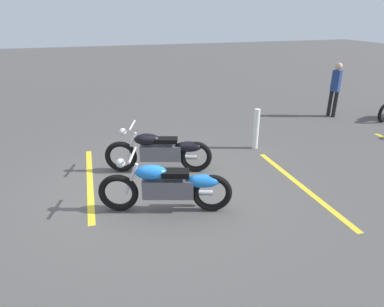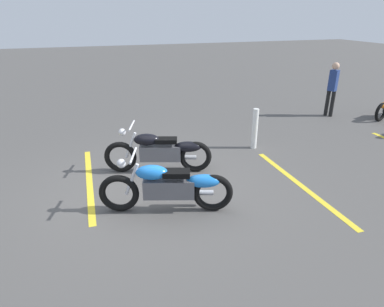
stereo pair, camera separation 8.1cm
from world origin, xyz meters
The scene contains 7 objects.
ground_plane centered at (0.00, 0.00, 0.00)m, with size 60.00×60.00×0.00m, color #514F4C.
motorcycle_bright_foreground centered at (0.16, -0.77, 0.46)m, with size 2.16×0.85×1.04m.
motorcycle_dark_foreground centered at (0.37, 0.74, 0.46)m, with size 2.16×0.85×1.04m.
bystander_near_row centered at (6.48, 3.05, 0.94)m, with size 0.27×0.29×1.69m.
bollard_post centered at (2.86, 1.32, 0.50)m, with size 0.14×0.14×0.99m, color white.
parking_stripe_near centered at (-1.09, 0.75, 0.00)m, with size 3.20×0.12×0.01m, color yellow.
parking_stripe_mid centered at (2.80, -0.70, 0.00)m, with size 3.20×0.12×0.01m, color yellow.
Camera 1 is at (-0.95, -5.54, 3.11)m, focal length 31.37 mm.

